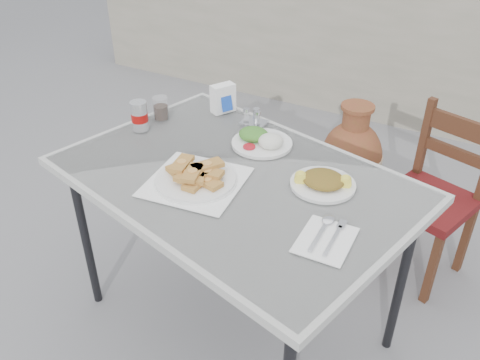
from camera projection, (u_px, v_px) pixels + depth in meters
The scene contains 13 objects.
ground at pixel (268, 329), 2.40m from camera, with size 80.00×80.00×0.00m, color slate.
cafe_table at pixel (235, 187), 2.01m from camera, with size 1.56×1.24×0.84m.
pide_plate at pixel (195, 175), 1.92m from camera, with size 0.39×0.39×0.07m.
salad_rice_plate at pixel (261, 140), 2.17m from camera, with size 0.26×0.26×0.07m.
salad_chopped_plate at pixel (323, 181), 1.90m from camera, with size 0.25×0.25×0.05m.
soda_can at pixel (139, 116), 2.27m from camera, with size 0.08×0.08×0.13m.
cola_glass at pixel (161, 109), 2.37m from camera, with size 0.07×0.07×0.11m.
napkin_holder at pixel (223, 98), 2.42m from camera, with size 0.10×0.13×0.14m.
condiment_caddy at pixel (254, 119), 2.33m from camera, with size 0.12×0.09×0.08m.
cutlery_napkin at pixel (326, 236), 1.66m from camera, with size 0.18×0.23×0.02m.
chair at pixel (433, 195), 2.52m from camera, with size 0.49×0.49×0.89m.
terracotta_urn at pixel (351, 158), 3.12m from camera, with size 0.38×0.38×0.66m.
back_wall at pixel (417, 51), 3.89m from camera, with size 6.00×0.25×1.20m, color gray.
Camera 1 is at (0.68, -1.48, 1.90)m, focal length 38.00 mm.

